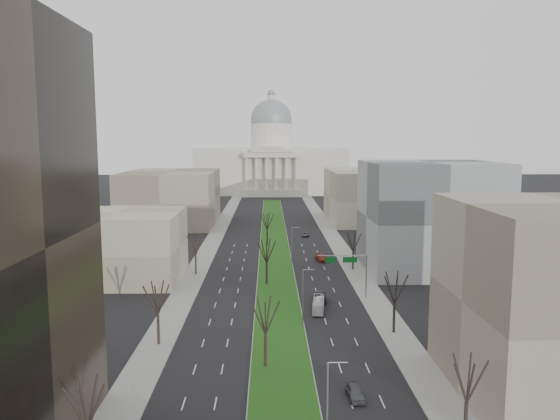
{
  "coord_description": "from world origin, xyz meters",
  "views": [
    {
      "loc": [
        -1.55,
        -26.53,
        29.0
      ],
      "look_at": [
        1.34,
        111.23,
        10.98
      ],
      "focal_mm": 35.0,
      "sensor_mm": 36.0,
      "label": 1
    }
  ],
  "objects": [
    {
      "name": "sidewalk_right",
      "position": [
        17.5,
        95.0,
        0.07
      ],
      "size": [
        5.0,
        330.0,
        0.15
      ],
      "primitive_type": "cube",
      "color": "gray",
      "rests_on": "ground"
    },
    {
      "name": "streetlamp_median_b",
      "position": [
        3.76,
        55.0,
        4.81
      ],
      "size": [
        1.9,
        0.2,
        9.16
      ],
      "color": "gray",
      "rests_on": "ground"
    },
    {
      "name": "car_grey_near",
      "position": [
        8.11,
        31.42,
        0.73
      ],
      "size": [
        1.97,
        4.37,
        1.46
      ],
      "primitive_type": "imported",
      "rotation": [
        0.0,
        0.0,
        0.06
      ],
      "color": "#46484D",
      "rests_on": "ground"
    },
    {
      "name": "car_grey_far",
      "position": [
        9.43,
        134.15,
        0.61
      ],
      "size": [
        2.47,
        4.58,
        1.22
      ],
      "primitive_type": "imported",
      "rotation": [
        0.0,
        0.0,
        -0.1
      ],
      "color": "#54575D",
      "rests_on": "ground"
    },
    {
      "name": "tree_left_near",
      "position": [
        -17.2,
        18.0,
        6.61
      ],
      "size": [
        5.1,
        5.1,
        9.18
      ],
      "color": "black",
      "rests_on": "ground"
    },
    {
      "name": "building_far_left",
      "position": [
        -35.0,
        160.0,
        9.0
      ],
      "size": [
        30.0,
        40.0,
        18.0
      ],
      "primitive_type": "cube",
      "color": "gray",
      "rests_on": "ground"
    },
    {
      "name": "ground",
      "position": [
        0.0,
        120.0,
        0.0
      ],
      "size": [
        600.0,
        600.0,
        0.0
      ],
      "primitive_type": "plane",
      "color": "black",
      "rests_on": "ground"
    },
    {
      "name": "building_far_right",
      "position": [
        35.0,
        165.0,
        9.0
      ],
      "size": [
        30.0,
        40.0,
        18.0
      ],
      "primitive_type": "cube",
      "color": "tan",
      "rests_on": "ground"
    },
    {
      "name": "tree_right_mid",
      "position": [
        17.2,
        52.0,
        7.16
      ],
      "size": [
        5.52,
        5.52,
        9.94
      ],
      "color": "black",
      "rests_on": "ground"
    },
    {
      "name": "tree_median_a",
      "position": [
        -2.0,
        40.0,
        7.0
      ],
      "size": [
        5.4,
        5.4,
        9.72
      ],
      "color": "black",
      "rests_on": "ground"
    },
    {
      "name": "tree_median_b",
      "position": [
        -2.0,
        80.0,
        7.0
      ],
      "size": [
        5.4,
        5.4,
        9.72
      ],
      "color": "black",
      "rests_on": "ground"
    },
    {
      "name": "capitol",
      "position": [
        0.0,
        269.59,
        16.31
      ],
      "size": [
        80.0,
        46.0,
        55.0
      ],
      "color": "beige",
      "rests_on": "ground"
    },
    {
      "name": "building_grey_right",
      "position": [
        34.0,
        92.0,
        12.0
      ],
      "size": [
        28.0,
        26.0,
        24.0
      ],
      "primitive_type": "cube",
      "color": "#5D6062",
      "rests_on": "ground"
    },
    {
      "name": "mast_arm_signs",
      "position": [
        13.49,
        70.03,
        6.11
      ],
      "size": [
        9.12,
        0.24,
        8.09
      ],
      "color": "gray",
      "rests_on": "ground"
    },
    {
      "name": "tree_left_far",
      "position": [
        -17.2,
        88.0,
        6.84
      ],
      "size": [
        5.28,
        5.28,
        9.5
      ],
      "color": "black",
      "rests_on": "ground"
    },
    {
      "name": "sidewalk_left",
      "position": [
        -17.5,
        95.0,
        0.07
      ],
      "size": [
        5.0,
        330.0,
        0.15
      ],
      "primitive_type": "cube",
      "color": "gray",
      "rests_on": "ground"
    },
    {
      "name": "tree_left_mid",
      "position": [
        -17.2,
        48.0,
        7.0
      ],
      "size": [
        5.4,
        5.4,
        9.72
      ],
      "color": "black",
      "rests_on": "ground"
    },
    {
      "name": "streetlamp_median_c",
      "position": [
        3.76,
        95.0,
        4.81
      ],
      "size": [
        1.9,
        0.2,
        9.16
      ],
      "color": "gray",
      "rests_on": "ground"
    },
    {
      "name": "streetlamp_median_a",
      "position": [
        3.76,
        20.0,
        4.81
      ],
      "size": [
        1.9,
        0.2,
        9.16
      ],
      "color": "gray",
      "rests_on": "ground"
    },
    {
      "name": "building_beige_left",
      "position": [
        -33.0,
        85.0,
        7.0
      ],
      "size": [
        26.0,
        22.0,
        14.0
      ],
      "primitive_type": "cube",
      "color": "tan",
      "rests_on": "ground"
    },
    {
      "name": "box_van",
      "position": [
        6.87,
        63.06,
        1.08
      ],
      "size": [
        2.75,
        7.93,
        2.16
      ],
      "primitive_type": "imported",
      "rotation": [
        0.0,
        0.0,
        -0.12
      ],
      "color": "white",
      "rests_on": "ground"
    },
    {
      "name": "car_black",
      "position": [
        7.68,
        68.08,
        0.86
      ],
      "size": [
        1.93,
        5.27,
        1.72
      ],
      "primitive_type": "imported",
      "rotation": [
        0.0,
        0.0,
        -0.02
      ],
      "color": "black",
      "rests_on": "ground"
    },
    {
      "name": "car_red",
      "position": [
        10.98,
        101.08,
        0.76
      ],
      "size": [
        2.88,
        5.5,
        1.52
      ],
      "primitive_type": "imported",
      "rotation": [
        0.0,
        0.0,
        0.15
      ],
      "color": "maroon",
      "rests_on": "ground"
    },
    {
      "name": "median",
      "position": [
        0.0,
        118.99,
        0.1
      ],
      "size": [
        8.0,
        222.03,
        0.2
      ],
      "color": "#999993",
      "rests_on": "ground"
    },
    {
      "name": "tree_right_far",
      "position": [
        17.2,
        92.0,
        6.53
      ],
      "size": [
        5.04,
        5.04,
        9.07
      ],
      "color": "black",
      "rests_on": "ground"
    },
    {
      "name": "tree_median_c",
      "position": [
        -2.0,
        120.0,
        7.0
      ],
      "size": [
        5.4,
        5.4,
        9.72
      ],
      "color": "black",
      "rests_on": "ground"
    },
    {
      "name": "tree_right_near",
      "position": [
        17.2,
        22.0,
        6.69
      ],
      "size": [
        5.16,
        5.16,
        9.29
      ],
      "color": "black",
      "rests_on": "ground"
    }
  ]
}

